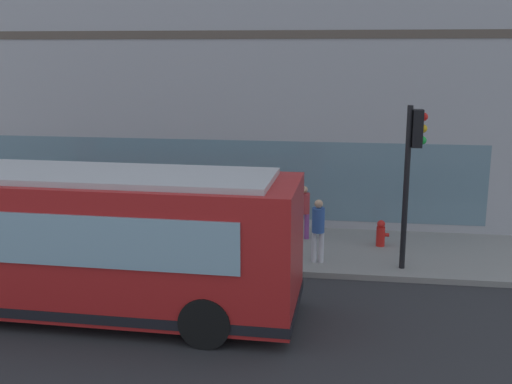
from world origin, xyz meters
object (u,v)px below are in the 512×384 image
at_px(fire_hydrant, 381,233).
at_px(pedestrian_near_building_entrance, 304,209).
at_px(city_bus_nearside, 60,241).
at_px(traffic_light_near_corner, 413,157).
at_px(pedestrian_near_hydrant, 203,208).
at_px(pedestrian_by_light_pole, 318,227).

distance_m(fire_hydrant, pedestrian_near_building_entrance, 2.26).
distance_m(city_bus_nearside, fire_hydrant, 8.66).
xyz_separation_m(city_bus_nearside, traffic_light_near_corner, (3.33, -7.50, 1.42)).
height_order(pedestrian_near_hydrant, pedestrian_by_light_pole, pedestrian_near_hydrant).
height_order(fire_hydrant, pedestrian_by_light_pole, pedestrian_by_light_pole).
xyz_separation_m(traffic_light_near_corner, fire_hydrant, (1.75, 0.56, -2.46)).
bearing_deg(city_bus_nearside, pedestrian_near_hydrant, -22.56).
height_order(city_bus_nearside, pedestrian_near_hydrant, city_bus_nearside).
height_order(city_bus_nearside, pedestrian_by_light_pole, city_bus_nearside).
bearing_deg(fire_hydrant, pedestrian_near_hydrant, 93.83).
height_order(fire_hydrant, pedestrian_near_hydrant, pedestrian_near_hydrant).
xyz_separation_m(pedestrian_near_hydrant, pedestrian_near_building_entrance, (0.74, -2.80, -0.10)).
bearing_deg(city_bus_nearside, fire_hydrant, -53.79).
distance_m(city_bus_nearside, pedestrian_near_hydrant, 5.16).
bearing_deg(city_bus_nearside, pedestrian_near_building_entrance, -41.03).
relative_size(city_bus_nearside, traffic_light_near_corner, 2.49).
xyz_separation_m(city_bus_nearside, pedestrian_near_building_entrance, (5.48, -4.77, -0.53)).
height_order(city_bus_nearside, pedestrian_near_building_entrance, city_bus_nearside).
height_order(city_bus_nearside, traffic_light_near_corner, traffic_light_near_corner).
height_order(fire_hydrant, pedestrian_near_building_entrance, pedestrian_near_building_entrance).
relative_size(traffic_light_near_corner, pedestrian_near_hydrant, 2.38).
height_order(traffic_light_near_corner, fire_hydrant, traffic_light_near_corner).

